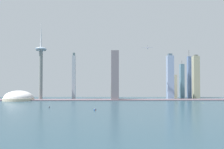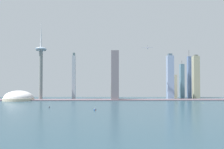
% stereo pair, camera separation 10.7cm
% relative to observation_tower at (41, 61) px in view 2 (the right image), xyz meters
% --- Properties ---
extents(ground_plane, '(6000.00, 6000.00, 0.00)m').
position_rel_observation_tower_xyz_m(ground_plane, '(301.58, -424.67, -139.38)').
color(ground_plane, '#26404D').
extents(waterfront_pier, '(890.71, 40.80, 3.27)m').
position_rel_observation_tower_xyz_m(waterfront_pier, '(301.58, -16.77, -137.74)').
color(waterfront_pier, '#6F5B63').
rests_on(waterfront_pier, ground).
extents(observation_tower, '(39.68, 39.68, 287.06)m').
position_rel_observation_tower_xyz_m(observation_tower, '(0.00, 0.00, 0.00)').
color(observation_tower, gray).
rests_on(observation_tower, ground).
extents(stadium_dome, '(104.96, 104.96, 51.47)m').
position_rel_observation_tower_xyz_m(stadium_dome, '(-71.69, -18.14, -131.26)').
color(stadium_dome, beige).
rests_on(stadium_dome, ground).
extents(skyscraper_0, '(19.88, 24.82, 68.68)m').
position_rel_observation_tower_xyz_m(skyscraper_0, '(264.04, 83.90, -112.07)').
color(skyscraper_0, '#9F9F92').
rests_on(skyscraper_0, ground).
extents(skyscraper_1, '(24.05, 23.96, 172.79)m').
position_rel_observation_tower_xyz_m(skyscraper_1, '(592.49, 72.49, -54.99)').
color(skyscraper_1, '#A4A182').
rests_on(skyscraper_1, ground).
extents(skyscraper_2, '(24.08, 26.44, 172.43)m').
position_rel_observation_tower_xyz_m(skyscraper_2, '(479.31, 34.78, -55.66)').
color(skyscraper_2, '#8C9EC3').
rests_on(skyscraper_2, ground).
extents(skyscraper_3, '(27.05, 24.33, 176.69)m').
position_rel_observation_tower_xyz_m(skyscraper_3, '(267.75, -17.51, -51.03)').
color(skyscraper_3, slate).
rests_on(skyscraper_3, ground).
extents(skyscraper_4, '(15.50, 19.58, 150.42)m').
position_rel_observation_tower_xyz_m(skyscraper_4, '(540.54, 84.73, -71.04)').
color(skyscraper_4, slate).
rests_on(skyscraper_4, ground).
extents(skyscraper_5, '(17.42, 12.39, 93.29)m').
position_rel_observation_tower_xyz_m(skyscraper_5, '(506.15, 67.97, -92.73)').
color(skyscraper_5, beige).
rests_on(skyscraper_5, ground).
extents(skyscraper_6, '(12.72, 17.35, 195.43)m').
position_rel_observation_tower_xyz_m(skyscraper_6, '(575.81, 102.43, -54.58)').
color(skyscraper_6, '#5E77A6').
rests_on(skyscraper_6, ground).
extents(skyscraper_7, '(12.14, 17.00, 174.39)m').
position_rel_observation_tower_xyz_m(skyscraper_7, '(114.65, 32.45, -55.60)').
color(skyscraper_7, '#9FA7B2').
rests_on(skyscraper_7, ground).
extents(boat_0, '(4.17, 7.27, 4.06)m').
position_rel_observation_tower_xyz_m(boat_0, '(92.09, -243.89, -137.90)').
color(boat_0, '#222530').
rests_on(boat_0, ground).
extents(boat_2, '(5.55, 11.65, 8.27)m').
position_rel_observation_tower_xyz_m(boat_2, '(211.97, -300.12, -137.70)').
color(boat_2, '#274E85').
rests_on(boat_2, ground).
extents(channel_buoy_0, '(1.68, 1.68, 1.89)m').
position_rel_observation_tower_xyz_m(channel_buoy_0, '(213.88, -302.20, -138.43)').
color(channel_buoy_0, '#E54C19').
rests_on(channel_buoy_0, ground).
extents(channel_buoy_1, '(1.05, 1.05, 2.66)m').
position_rel_observation_tower_xyz_m(channel_buoy_1, '(536.66, -130.13, -138.05)').
color(channel_buoy_1, yellow).
rests_on(channel_buoy_1, ground).
extents(airplane, '(37.82, 34.96, 8.12)m').
position_rel_observation_tower_xyz_m(airplane, '(386.88, -4.25, 49.56)').
color(airplane, silver).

